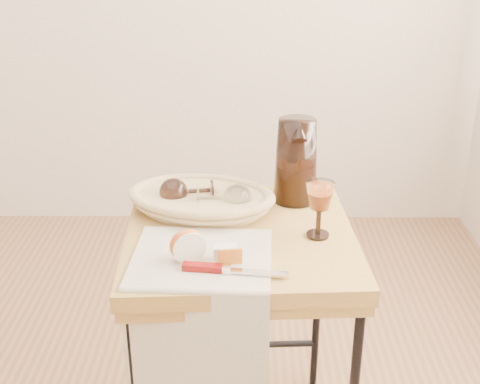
# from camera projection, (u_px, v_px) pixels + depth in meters

# --- Properties ---
(side_table) EXTENTS (0.61, 0.61, 0.74)m
(side_table) POSITION_uv_depth(u_px,v_px,m) (240.00, 349.00, 1.78)
(side_table) COLOR brown
(side_table) RESTS_ON floor
(tea_towel) EXTENTS (0.34, 0.31, 0.01)m
(tea_towel) POSITION_uv_depth(u_px,v_px,m) (202.00, 258.00, 1.50)
(tea_towel) COLOR beige
(tea_towel) RESTS_ON side_table
(bread_basket) EXTENTS (0.40, 0.31, 0.06)m
(bread_basket) POSITION_uv_depth(u_px,v_px,m) (202.00, 202.00, 1.73)
(bread_basket) COLOR #A68B4C
(bread_basket) RESTS_ON side_table
(goblet_lying_a) EXTENTS (0.14, 0.10, 0.08)m
(goblet_lying_a) POSITION_uv_depth(u_px,v_px,m) (190.00, 191.00, 1.73)
(goblet_lying_a) COLOR #37221B
(goblet_lying_a) RESTS_ON bread_basket
(goblet_lying_b) EXTENTS (0.12, 0.08, 0.07)m
(goblet_lying_b) POSITION_uv_depth(u_px,v_px,m) (221.00, 198.00, 1.70)
(goblet_lying_b) COLOR white
(goblet_lying_b) RESTS_ON bread_basket
(pitcher) EXTENTS (0.17, 0.25, 0.28)m
(pitcher) POSITION_uv_depth(u_px,v_px,m) (296.00, 161.00, 1.76)
(pitcher) COLOR black
(pitcher) RESTS_ON side_table
(wine_goblet) EXTENTS (0.09, 0.09, 0.15)m
(wine_goblet) POSITION_uv_depth(u_px,v_px,m) (319.00, 210.00, 1.57)
(wine_goblet) COLOR white
(wine_goblet) RESTS_ON side_table
(apple_half) EXTENTS (0.09, 0.07, 0.08)m
(apple_half) POSITION_uv_depth(u_px,v_px,m) (187.00, 244.00, 1.47)
(apple_half) COLOR #C80F00
(apple_half) RESTS_ON tea_towel
(apple_wedge) EXTENTS (0.06, 0.04, 0.04)m
(apple_wedge) POSITION_uv_depth(u_px,v_px,m) (225.00, 253.00, 1.48)
(apple_wedge) COLOR silver
(apple_wedge) RESTS_ON tea_towel
(table_knife) EXTENTS (0.24, 0.05, 0.02)m
(table_knife) POSITION_uv_depth(u_px,v_px,m) (231.00, 269.00, 1.43)
(table_knife) COLOR silver
(table_knife) RESTS_ON tea_towel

